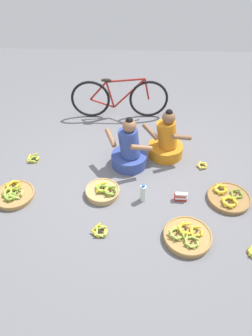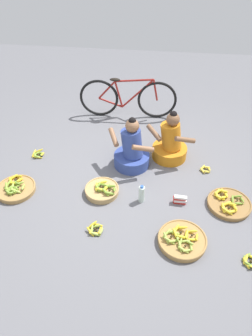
% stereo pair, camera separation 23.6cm
% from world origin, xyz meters
% --- Properties ---
extents(ground_plane, '(10.00, 10.00, 0.00)m').
position_xyz_m(ground_plane, '(0.00, 0.00, 0.00)').
color(ground_plane, slate).
extents(vendor_woman_front, '(0.68, 0.55, 0.80)m').
position_xyz_m(vendor_woman_front, '(0.02, 0.30, 0.26)').
color(vendor_woman_front, '#334793').
rests_on(vendor_woman_front, ground).
extents(vendor_woman_behind, '(0.72, 0.53, 0.79)m').
position_xyz_m(vendor_woman_behind, '(0.57, 0.55, 0.25)').
color(vendor_woman_behind, orange).
rests_on(vendor_woman_behind, ground).
extents(bicycle_leaning, '(1.70, 0.13, 0.73)m').
position_xyz_m(bicycle_leaning, '(-0.20, 1.66, 0.36)').
color(bicycle_leaning, black).
rests_on(bicycle_leaning, ground).
extents(banana_basket_back_center, '(0.46, 0.46, 0.16)m').
position_xyz_m(banana_basket_back_center, '(-0.30, -0.34, 0.06)').
color(banana_basket_back_center, tan).
rests_on(banana_basket_back_center, ground).
extents(banana_basket_near_bicycle, '(0.56, 0.56, 0.15)m').
position_xyz_m(banana_basket_near_bicycle, '(0.74, -1.02, 0.05)').
color(banana_basket_near_bicycle, '#A87F47').
rests_on(banana_basket_near_bicycle, ground).
extents(banana_basket_front_left, '(0.56, 0.56, 0.13)m').
position_xyz_m(banana_basket_front_left, '(1.34, -0.37, 0.04)').
color(banana_basket_front_left, olive).
rests_on(banana_basket_front_left, ground).
extents(banana_basket_front_center, '(0.52, 0.52, 0.15)m').
position_xyz_m(banana_basket_front_center, '(-1.46, -0.44, 0.05)').
color(banana_basket_front_center, '#A87F47').
rests_on(banana_basket_front_center, ground).
extents(loose_bananas_near_vendor, '(0.21, 0.22, 0.09)m').
position_xyz_m(loose_bananas_near_vendor, '(-0.27, -0.98, 0.03)').
color(loose_bananas_near_vendor, '#9EB747').
rests_on(loose_bananas_near_vendor, ground).
extents(loose_bananas_front_right, '(0.19, 0.20, 0.09)m').
position_xyz_m(loose_bananas_front_right, '(-1.42, 0.33, 0.03)').
color(loose_bananas_front_right, yellow).
rests_on(loose_bananas_front_right, ground).
extents(loose_bananas_mid_left, '(0.17, 0.17, 0.07)m').
position_xyz_m(loose_bananas_mid_left, '(1.10, 0.29, 0.03)').
color(loose_bananas_mid_left, yellow).
rests_on(loose_bananas_mid_left, ground).
extents(water_bottle, '(0.08, 0.08, 0.26)m').
position_xyz_m(water_bottle, '(0.23, -0.42, 0.12)').
color(water_bottle, silver).
rests_on(water_bottle, ground).
extents(packet_carton_stack, '(0.17, 0.07, 0.12)m').
position_xyz_m(packet_carton_stack, '(0.72, -0.40, 0.06)').
color(packet_carton_stack, red).
rests_on(packet_carton_stack, ground).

